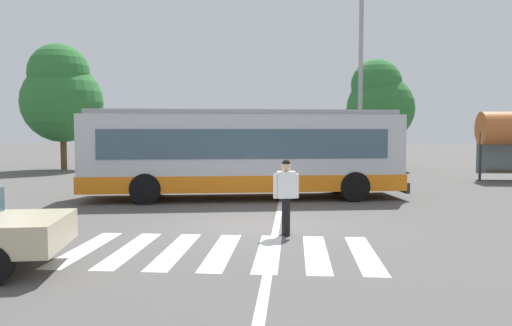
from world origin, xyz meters
TOP-DOWN VIEW (x-y plane):
  - ground_plane at (0.00, 0.00)m, footprint 160.00×160.00m
  - city_transit_bus at (-0.87, 4.88)m, footprint 11.22×4.38m
  - pedestrian_crossing_street at (0.72, -1.12)m, footprint 0.57×0.33m
  - parked_car_blue at (-3.46, 14.20)m, footprint 2.07×4.59m
  - parked_car_champagne at (-0.76, 14.23)m, footprint 1.91×4.52m
  - parked_car_teal at (1.70, 13.79)m, footprint 2.01×4.57m
  - parked_car_charcoal at (4.40, 13.86)m, footprint 1.94×4.53m
  - twin_arm_street_lamp at (3.90, 10.68)m, footprint 4.45×0.32m
  - background_tree_left at (-12.96, 16.28)m, footprint 4.76×4.76m
  - background_tree_right at (6.04, 18.34)m, footprint 4.10×4.10m
  - crosswalk_painted_stripes at (-0.51, -2.72)m, footprint 5.97×2.99m
  - lane_center_line at (0.47, 2.00)m, footprint 0.16×24.00m

SIDE VIEW (x-z plane):
  - ground_plane at x=0.00m, z-range 0.00..0.00m
  - lane_center_line at x=0.47m, z-range 0.00..0.01m
  - crosswalk_painted_stripes at x=-0.51m, z-range 0.00..0.01m
  - parked_car_blue at x=-3.46m, z-range 0.09..1.44m
  - parked_car_champagne at x=-0.76m, z-range 0.09..1.44m
  - parked_car_teal at x=1.70m, z-range 0.09..1.44m
  - parked_car_charcoal at x=4.40m, z-range 0.09..1.44m
  - pedestrian_crossing_street at x=0.72m, z-range 0.11..1.83m
  - city_transit_bus at x=-0.87m, z-range 0.06..3.12m
  - background_tree_right at x=6.04m, z-range 0.78..7.46m
  - background_tree_left at x=-12.96m, z-range 0.79..8.29m
  - twin_arm_street_lamp at x=3.90m, z-range 1.05..10.50m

